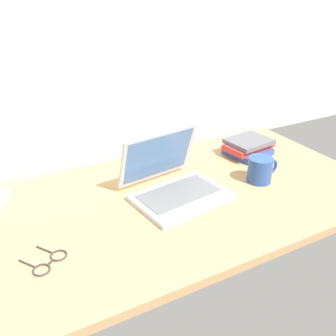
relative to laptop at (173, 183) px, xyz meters
The scene contains 5 objects.
desk 0.10m from the laptop, 161.64° to the right, with size 1.60×0.76×0.03m.
laptop is the anchor object (origin of this frame).
coffee_mug 0.34m from the laptop, 11.88° to the right, with size 0.13×0.09×0.10m.
eyeglasses 0.49m from the laptop, 160.97° to the right, with size 0.13×0.14×0.01m.
book_stack 0.47m from the laptop, 17.43° to the left, with size 0.22×0.18×0.07m.
Camera 1 is at (-0.47, -0.96, 0.70)m, focal length 39.56 mm.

